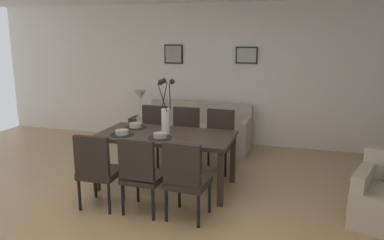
# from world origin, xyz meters

# --- Properties ---
(ground_plane) EXTENTS (9.00, 9.00, 0.00)m
(ground_plane) POSITION_xyz_m (0.00, 0.00, 0.00)
(ground_plane) COLOR tan
(back_wall_panel) EXTENTS (9.00, 0.10, 2.60)m
(back_wall_panel) POSITION_xyz_m (0.00, 3.25, 1.30)
(back_wall_panel) COLOR white
(back_wall_panel) RESTS_ON ground
(dining_table) EXTENTS (1.80, 0.92, 0.74)m
(dining_table) POSITION_xyz_m (-0.03, 0.85, 0.66)
(dining_table) COLOR #33261E
(dining_table) RESTS_ON ground
(dining_chair_near_left) EXTENTS (0.46, 0.46, 0.92)m
(dining_chair_near_left) POSITION_xyz_m (-0.57, -0.02, 0.51)
(dining_chair_near_left) COLOR black
(dining_chair_near_left) RESTS_ON ground
(dining_chair_near_right) EXTENTS (0.44, 0.44, 0.92)m
(dining_chair_near_right) POSITION_xyz_m (-0.58, 1.71, 0.51)
(dining_chair_near_right) COLOR black
(dining_chair_near_right) RESTS_ON ground
(dining_chair_far_left) EXTENTS (0.46, 0.46, 0.92)m
(dining_chair_far_left) POSITION_xyz_m (-0.01, -0.00, 0.51)
(dining_chair_far_left) COLOR black
(dining_chair_far_left) RESTS_ON ground
(dining_chair_far_right) EXTENTS (0.45, 0.45, 0.92)m
(dining_chair_far_right) POSITION_xyz_m (-0.05, 1.70, 0.51)
(dining_chair_far_right) COLOR black
(dining_chair_far_right) RESTS_ON ground
(dining_chair_mid_left) EXTENTS (0.47, 0.47, 0.92)m
(dining_chair_mid_left) POSITION_xyz_m (0.52, -0.01, 0.51)
(dining_chair_mid_left) COLOR black
(dining_chair_mid_left) RESTS_ON ground
(dining_chair_mid_right) EXTENTS (0.47, 0.47, 0.92)m
(dining_chair_mid_right) POSITION_xyz_m (0.50, 1.70, 0.51)
(dining_chair_mid_right) COLOR black
(dining_chair_mid_right) RESTS_ON ground
(centerpiece_vase) EXTENTS (0.21, 0.23, 0.73)m
(centerpiece_vase) POSITION_xyz_m (-0.03, 0.85, 1.02)
(centerpiece_vase) COLOR silver
(centerpiece_vase) RESTS_ON dining_table
(placemat_near_left) EXTENTS (0.32, 0.32, 0.01)m
(placemat_near_left) POSITION_xyz_m (-0.57, 0.64, 0.74)
(placemat_near_left) COLOR black
(placemat_near_left) RESTS_ON dining_table
(bowl_near_left) EXTENTS (0.17, 0.17, 0.07)m
(bowl_near_left) POSITION_xyz_m (-0.57, 0.64, 0.78)
(bowl_near_left) COLOR #B2ADA3
(bowl_near_left) RESTS_ON dining_table
(placemat_near_right) EXTENTS (0.32, 0.32, 0.01)m
(placemat_near_right) POSITION_xyz_m (-0.57, 1.06, 0.74)
(placemat_near_right) COLOR black
(placemat_near_right) RESTS_ON dining_table
(bowl_near_right) EXTENTS (0.17, 0.17, 0.07)m
(bowl_near_right) POSITION_xyz_m (-0.57, 1.06, 0.78)
(bowl_near_right) COLOR #B2ADA3
(bowl_near_right) RESTS_ON dining_table
(placemat_far_left) EXTENTS (0.32, 0.32, 0.01)m
(placemat_far_left) POSITION_xyz_m (-0.03, 0.64, 0.74)
(placemat_far_left) COLOR black
(placemat_far_left) RESTS_ON dining_table
(bowl_far_left) EXTENTS (0.17, 0.17, 0.07)m
(bowl_far_left) POSITION_xyz_m (-0.03, 0.64, 0.78)
(bowl_far_left) COLOR #B2ADA3
(bowl_far_left) RESTS_ON dining_table
(sofa) EXTENTS (1.93, 0.84, 0.80)m
(sofa) POSITION_xyz_m (-0.13, 2.70, 0.28)
(sofa) COLOR #B2A899
(sofa) RESTS_ON ground
(side_table) EXTENTS (0.36, 0.36, 0.52)m
(side_table) POSITION_xyz_m (-1.20, 2.65, 0.26)
(side_table) COLOR black
(side_table) RESTS_ON ground
(table_lamp) EXTENTS (0.22, 0.22, 0.51)m
(table_lamp) POSITION_xyz_m (-1.20, 2.65, 0.89)
(table_lamp) COLOR beige
(table_lamp) RESTS_ON side_table
(framed_picture_left) EXTENTS (0.37, 0.03, 0.36)m
(framed_picture_left) POSITION_xyz_m (-0.73, 3.18, 1.67)
(framed_picture_left) COLOR black
(framed_picture_center) EXTENTS (0.40, 0.03, 0.30)m
(framed_picture_center) POSITION_xyz_m (0.67, 3.18, 1.67)
(framed_picture_center) COLOR black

